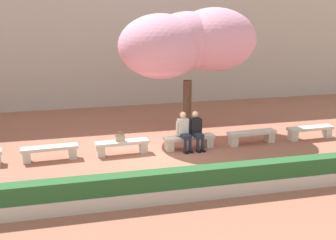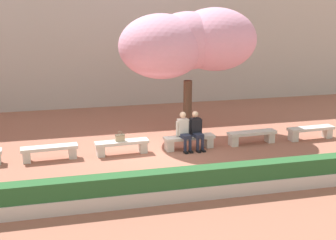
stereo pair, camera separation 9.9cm
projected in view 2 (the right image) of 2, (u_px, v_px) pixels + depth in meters
The scene contains 12 objects.
ground_plane at pixel (156, 151), 15.54m from camera, with size 100.00×100.00×0.00m, color #9E604C.
building_facade at pixel (115, 25), 23.11m from camera, with size 28.00×4.00×7.33m, color #B7B2A8.
stone_bench_near_west at pixel (50, 151), 14.65m from camera, with size 1.76×0.51×0.45m.
stone_bench_center at pixel (122, 145), 15.20m from camera, with size 1.76×0.51×0.45m.
stone_bench_near_east at pixel (189, 140), 15.74m from camera, with size 1.76×0.51×0.45m.
stone_bench_east_end at pixel (252, 135), 16.29m from camera, with size 1.76×0.51×0.45m.
stone_bench_far_east at pixel (311, 131), 16.83m from camera, with size 1.76×0.51×0.45m.
person_seated_left at pixel (184, 130), 15.54m from camera, with size 0.51×0.72×1.29m.
person_seated_right at pixel (196, 129), 15.64m from camera, with size 0.51×0.72×1.29m.
handbag at pixel (120, 137), 15.12m from camera, with size 0.30×0.15×0.34m.
cherry_tree_main at pixel (188, 43), 16.87m from camera, with size 5.10×3.19×4.63m.
planter_hedge_foreground at pixel (190, 184), 11.81m from camera, with size 16.99×0.50×0.80m.
Camera 2 is at (-3.26, -14.42, 4.92)m, focal length 50.00 mm.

